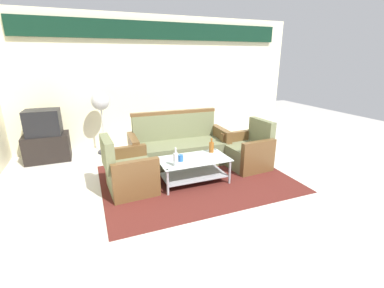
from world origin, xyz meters
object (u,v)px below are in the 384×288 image
Objects in this scene: bottle_clear at (176,159)px; cup at (181,158)px; coffee_table at (194,167)px; television at (43,122)px; pedestal_fan at (101,105)px; armchair_left at (129,173)px; armchair_right at (248,152)px; bottle_brown at (211,147)px; tv_stand at (48,147)px; couch at (179,148)px.

bottle_clear reaches higher than cup.
coffee_table is 11.00× the size of cup.
television is 1.09m from pedestal_fan.
armchair_right is at bearing 89.73° from armchair_left.
coffee_table is at bearing -59.13° from pedestal_fan.
coffee_table is at bearing -157.01° from bottle_brown.
armchair_left reaches higher than tv_stand.
armchair_left reaches higher than coffee_table.
bottle_brown is 0.19× the size of pedestal_fan.
cup is (-0.61, -0.19, -0.04)m from bottle_brown.
pedestal_fan is at bearing -41.39° from couch.
armchair_left is at bearing 169.91° from cup.
bottle_brown is 2.49m from pedestal_fan.
couch is 1.11m from bottle_clear.
armchair_left reaches higher than cup.
cup is (-0.27, -0.87, 0.14)m from couch.
television is (-2.04, 1.99, 0.30)m from cup.
pedestal_fan is at bearing -174.98° from television.
couch reaches higher than tv_stand.
armchair_left is 1.06× the size of tv_stand.
bottle_clear is (-0.35, -0.17, 0.25)m from coffee_table.
television reaches higher than cup.
couch is 6.49× the size of bottle_clear.
armchair_left is 3.50× the size of bottle_brown.
armchair_right reaches higher than bottle_brown.
armchair_right reaches higher than tv_stand.
couch reaches higher than cup.
bottle_brown is 3.22m from television.
armchair_right is at bearing 11.34° from coffee_table.
pedestal_fan reaches higher than tv_stand.
coffee_table is (1.00, -0.11, -0.02)m from armchair_left.
coffee_table is (-0.05, -0.84, -0.04)m from couch.
tv_stand is at bearing 90.00° from television.
couch is 2.57m from tv_stand.
cup is (-0.22, -0.02, 0.19)m from coffee_table.
armchair_right is (2.17, 0.12, 0.00)m from armchair_left.
tv_stand is 1.30m from pedestal_fan.
armchair_left is 1.37× the size of television.
tv_stand is at bearing -24.11° from couch.
pedestal_fan reaches higher than coffee_table.
coffee_table is at bearing -40.87° from tv_stand.
coffee_table is at bearing 97.52° from armchair_right.
couch is at bearing -25.77° from tv_stand.
bottle_clear is at bearing 134.32° from television.
tv_stand is at bearing 139.13° from coffee_table.
cup is 2.85m from tv_stand.
couch is 2.14× the size of armchair_left.
couch is 0.92m from cup.
armchair_left is 2.24m from tv_stand.
coffee_table is 3.92× the size of bottle_clear.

